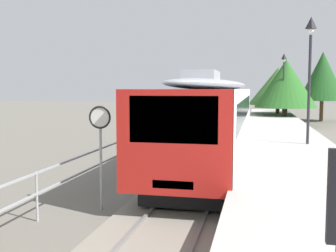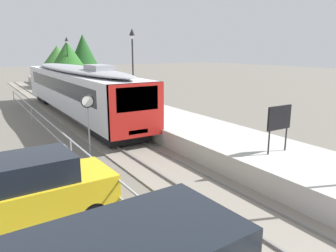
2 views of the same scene
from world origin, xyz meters
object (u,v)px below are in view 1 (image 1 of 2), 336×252
at_px(commuter_train, 215,112).
at_px(platform_lamp_far_end, 284,73).
at_px(platform_lamp_mid_platform, 310,56).
at_px(speed_limit_sign, 100,131).

xyz_separation_m(commuter_train, platform_lamp_far_end, (4.06, 16.94, 2.48)).
bearing_deg(platform_lamp_mid_platform, platform_lamp_far_end, 90.00).
distance_m(platform_lamp_mid_platform, speed_limit_sign, 10.48).
distance_m(platform_lamp_far_end, speed_limit_sign, 26.83).
bearing_deg(commuter_train, platform_lamp_far_end, 76.53).
xyz_separation_m(platform_lamp_far_end, speed_limit_sign, (-6.17, -25.99, -2.50)).
xyz_separation_m(platform_lamp_mid_platform, speed_limit_sign, (-6.17, -8.09, -2.50)).
bearing_deg(platform_lamp_mid_platform, commuter_train, 166.68).
bearing_deg(commuter_train, platform_lamp_mid_platform, -13.32).
bearing_deg(speed_limit_sign, commuter_train, 76.84).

